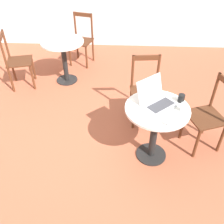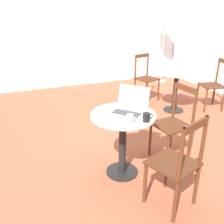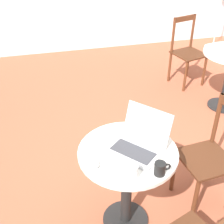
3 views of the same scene
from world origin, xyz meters
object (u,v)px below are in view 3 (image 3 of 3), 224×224
at_px(mouse, 95,163).
at_px(mug, 160,169).
at_px(cafe_table_near, 127,170).
at_px(laptop, 139,142).
at_px(chair_mid_back, 187,52).
at_px(drinking_glass, 133,172).
at_px(chair_near_right, 211,158).

distance_m(mouse, mug, 0.43).
xyz_separation_m(cafe_table_near, mouse, (-0.25, -0.08, 0.20)).
bearing_deg(laptop, mug, -79.57).
xyz_separation_m(mouse, mug, (0.38, -0.18, 0.03)).
xyz_separation_m(chair_mid_back, mouse, (-1.76, -2.22, 0.30)).
relative_size(chair_mid_back, laptop, 1.94).
height_order(mouse, drinking_glass, drinking_glass).
height_order(cafe_table_near, chair_mid_back, chair_mid_back).
xyz_separation_m(mouse, drinking_glass, (0.21, -0.18, 0.04)).
bearing_deg(chair_near_right, drinking_glass, -157.00).
bearing_deg(laptop, chair_mid_back, 56.14).
bearing_deg(mouse, drinking_glass, -40.84).
xyz_separation_m(chair_near_right, drinking_glass, (-0.78, -0.33, 0.33)).
height_order(chair_near_right, mouse, chair_near_right).
height_order(laptop, drinking_glass, laptop).
bearing_deg(mouse, mug, -25.48).
xyz_separation_m(chair_near_right, chair_mid_back, (0.78, 2.07, 0.00)).
xyz_separation_m(chair_near_right, mouse, (-0.98, -0.15, 0.30)).
relative_size(cafe_table_near, chair_near_right, 0.79).
distance_m(cafe_table_near, chair_mid_back, 2.62).
relative_size(cafe_table_near, drinking_glass, 7.24).
height_order(mouse, mug, mug).
relative_size(mug, drinking_glass, 1.07).
relative_size(laptop, drinking_glass, 4.69).
distance_m(chair_near_right, laptop, 0.73).
distance_m(chair_near_right, chair_mid_back, 2.21).
relative_size(chair_near_right, mug, 8.52).
bearing_deg(chair_mid_back, chair_near_right, -110.61).
height_order(chair_near_right, chair_mid_back, same).
distance_m(chair_mid_back, drinking_glass, 2.88).
distance_m(cafe_table_near, mouse, 0.33).
height_order(mug, drinking_glass, drinking_glass).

